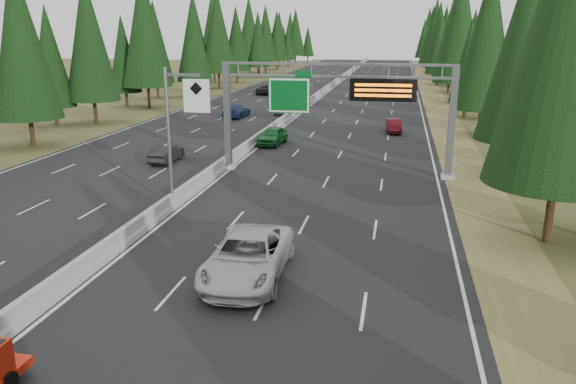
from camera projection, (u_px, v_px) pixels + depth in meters
The scene contains 18 objects.
road at pixel (314, 100), 84.56m from camera, with size 32.00×260.00×0.08m, color black.
shoulder_right at pixel (436, 103), 81.24m from camera, with size 3.60×260.00×0.06m, color olive.
shoulder_left at pixel (202, 98), 87.89m from camera, with size 3.60×260.00×0.06m, color #494B23.
median_barrier at pixel (314, 98), 84.46m from camera, with size 0.70×260.00×0.85m.
sign_gantry at pixel (345, 102), 38.90m from camera, with size 16.75×0.98×7.80m.
hov_sign_pole at pixel (178, 129), 31.25m from camera, with size 2.80×0.50×8.00m.
tree_row_right at pixel (471, 38), 75.52m from camera, with size 11.92×241.32×18.76m.
tree_row_left at pixel (151, 37), 79.16m from camera, with size 11.91×240.95×18.72m.
silver_minivan at pixel (248, 256), 23.15m from camera, with size 3.04×6.60×1.83m, color silver.
car_ahead_green at pixel (273, 136), 50.86m from camera, with size 1.88×4.68×1.59m, color #176629.
car_ahead_dkred at pixel (393, 126), 56.87m from camera, with size 1.41×4.05×1.34m, color #4B0A14.
car_ahead_dkgrey at pixel (383, 86), 98.30m from camera, with size 1.95×4.80×1.39m, color black.
car_ahead_white at pixel (380, 81), 108.45m from camera, with size 2.36×5.13×1.42m, color white.
car_ahead_far at pixel (356, 79), 113.99m from camera, with size 1.55×3.86×1.32m, color black.
car_onc_near at pixel (166, 154), 43.89m from camera, with size 1.43×4.09×1.35m, color black.
car_onc_blue at pixel (236, 111), 66.95m from camera, with size 2.18×5.37×1.56m, color #15254C.
car_onc_white at pixel (284, 108), 69.96m from camera, with size 1.80×4.48×1.53m, color silver.
car_onc_far at pixel (267, 89), 92.18m from camera, with size 2.64×5.72×1.59m, color black.
Camera 1 is at (12.64, -4.27, 9.91)m, focal length 35.00 mm.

